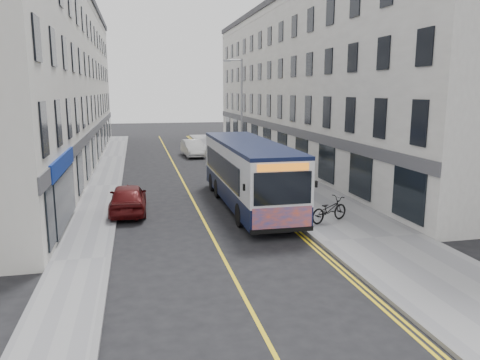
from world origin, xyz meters
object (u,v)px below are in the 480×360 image
streetlamp (241,113)px  car_maroon (128,198)px  pedestrian_near (253,162)px  city_bus (248,171)px  pedestrian_far (252,157)px  car_white (193,148)px  bicycle (329,210)px

streetlamp → car_maroon: size_ratio=1.84×
streetlamp → pedestrian_near: streetlamp is taller
city_bus → car_maroon: (-6.03, -0.03, -1.10)m
car_maroon → pedestrian_near: bearing=-134.9°
city_bus → pedestrian_far: bearing=75.3°
pedestrian_near → car_maroon: 11.47m
car_white → car_maroon: bearing=-109.8°
car_maroon → bicycle: bearing=157.1°
streetlamp → city_bus: bearing=-100.0°
streetlamp → car_maroon: (-7.57, -8.75, -3.64)m
pedestrian_near → car_maroon: bearing=-156.4°
bicycle → car_white: (-3.32, 23.18, 0.07)m
pedestrian_near → city_bus: bearing=-126.0°
streetlamp → pedestrian_near: bearing=-49.0°
streetlamp → city_bus: 9.21m
pedestrian_far → car_white: bearing=85.6°
bicycle → pedestrian_far: size_ratio=1.30×
streetlamp → pedestrian_near: (0.69, -0.79, -3.29)m
pedestrian_near → pedestrian_far: bearing=57.2°
bicycle → pedestrian_far: (0.19, 15.20, 0.26)m
car_white → car_maroon: car_white is taller
car_white → bicycle: bearing=-85.7°
car_maroon → city_bus: bearing=-178.6°
streetlamp → city_bus: size_ratio=0.69×
car_white → streetlamp: bearing=-82.6°
pedestrian_far → car_white: size_ratio=0.36×
streetlamp → bicycle: 13.27m
bicycle → pedestrian_near: 11.91m
city_bus → pedestrian_far: city_bus is taller
city_bus → bicycle: city_bus is taller
pedestrian_far → pedestrian_near: bearing=-130.6°
bicycle → pedestrian_far: pedestrian_far is taller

